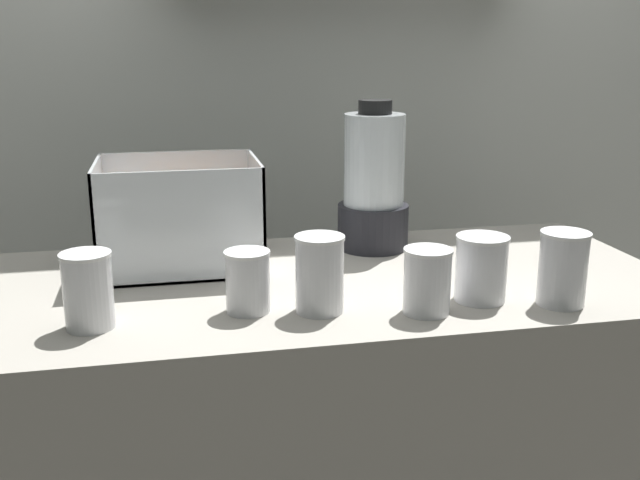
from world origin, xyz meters
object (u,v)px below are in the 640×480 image
(juice_cup_beet_left, at_px, (248,284))
(juice_cup_mango_rightmost, at_px, (562,273))
(carrot_display_bin, at_px, (183,232))
(juice_cup_carrot_far_right, at_px, (481,271))
(juice_cup_pomegranate_right, at_px, (427,286))
(blender_pitcher, at_px, (374,186))
(juice_cup_mango_middle, at_px, (320,277))
(juice_cup_orange_far_left, at_px, (89,295))

(juice_cup_beet_left, height_order, juice_cup_mango_rightmost, juice_cup_mango_rightmost)
(carrot_display_bin, distance_m, juice_cup_carrot_far_right, 0.61)
(carrot_display_bin, relative_size, juice_cup_pomegranate_right, 2.84)
(juice_cup_beet_left, height_order, juice_cup_carrot_far_right, juice_cup_carrot_far_right)
(blender_pitcher, xyz_separation_m, juice_cup_mango_middle, (-0.20, -0.37, -0.08))
(blender_pitcher, relative_size, juice_cup_mango_middle, 2.44)
(blender_pitcher, distance_m, juice_cup_beet_left, 0.48)
(juice_cup_orange_far_left, distance_m, juice_cup_pomegranate_right, 0.56)
(juice_cup_mango_middle, xyz_separation_m, juice_cup_pomegranate_right, (0.18, -0.04, -0.01))
(carrot_display_bin, height_order, juice_cup_mango_rightmost, carrot_display_bin)
(juice_cup_mango_middle, xyz_separation_m, juice_cup_carrot_far_right, (0.30, -0.01, -0.01))
(juice_cup_pomegranate_right, bearing_deg, juice_cup_beet_left, 166.92)
(juice_cup_mango_middle, bearing_deg, juice_cup_orange_far_left, 179.17)
(juice_cup_orange_far_left, bearing_deg, carrot_display_bin, 63.10)
(blender_pitcher, xyz_separation_m, juice_cup_mango_rightmost, (0.23, -0.42, -0.08))
(juice_cup_orange_far_left, height_order, juice_cup_pomegranate_right, juice_cup_orange_far_left)
(juice_cup_carrot_far_right, bearing_deg, juice_cup_pomegranate_right, -161.18)
(juice_cup_pomegranate_right, height_order, juice_cup_carrot_far_right, juice_cup_carrot_far_right)
(blender_pitcher, distance_m, juice_cup_carrot_far_right, 0.40)
(blender_pitcher, xyz_separation_m, juice_cup_pomegranate_right, (-0.02, -0.41, -0.09))
(juice_cup_mango_rightmost, bearing_deg, juice_cup_beet_left, 171.70)
(blender_pitcher, height_order, juice_cup_beet_left, blender_pitcher)
(juice_cup_beet_left, bearing_deg, juice_cup_mango_rightmost, -8.30)
(juice_cup_orange_far_left, distance_m, juice_cup_carrot_far_right, 0.68)
(juice_cup_pomegranate_right, bearing_deg, juice_cup_mango_middle, 165.93)
(blender_pitcher, distance_m, juice_cup_pomegranate_right, 0.42)
(juice_cup_mango_middle, height_order, juice_cup_pomegranate_right, juice_cup_mango_middle)
(juice_cup_pomegranate_right, bearing_deg, juice_cup_orange_far_left, 174.87)
(juice_cup_beet_left, bearing_deg, blender_pitcher, 46.84)
(blender_pitcher, distance_m, juice_cup_orange_far_left, 0.69)
(juice_cup_orange_far_left, distance_m, juice_cup_beet_left, 0.26)
(juice_cup_beet_left, bearing_deg, juice_cup_orange_far_left, -175.76)
(juice_cup_orange_far_left, distance_m, juice_cup_mango_middle, 0.38)
(juice_cup_orange_far_left, xyz_separation_m, juice_cup_mango_middle, (0.38, -0.01, 0.01))
(blender_pitcher, bearing_deg, juice_cup_pomegranate_right, -93.00)
(blender_pitcher, bearing_deg, carrot_display_bin, -174.12)
(juice_cup_mango_middle, bearing_deg, juice_cup_mango_rightmost, -7.34)
(juice_cup_orange_far_left, xyz_separation_m, juice_cup_mango_rightmost, (0.81, -0.06, 0.00))
(carrot_display_bin, relative_size, blender_pitcher, 0.98)
(carrot_display_bin, xyz_separation_m, juice_cup_beet_left, (0.10, -0.30, -0.02))
(carrot_display_bin, distance_m, juice_cup_mango_middle, 0.39)
(carrot_display_bin, distance_m, blender_pitcher, 0.43)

